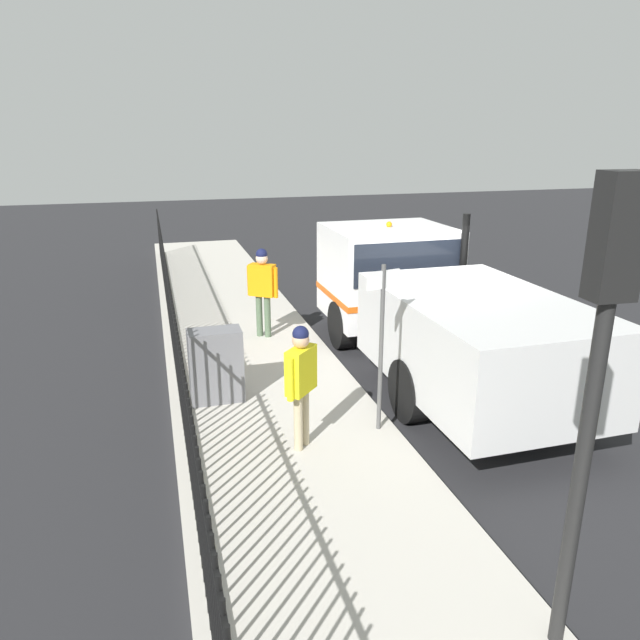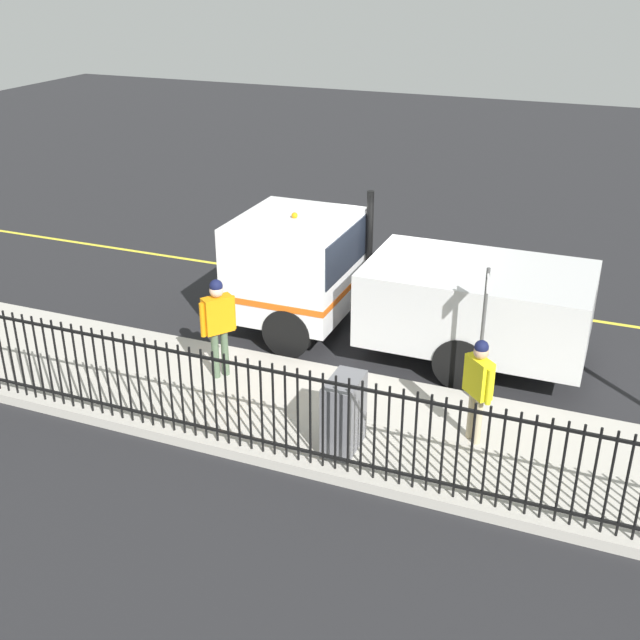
% 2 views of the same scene
% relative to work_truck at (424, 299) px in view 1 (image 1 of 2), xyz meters
% --- Properties ---
extents(ground_plane, '(59.49, 59.49, 0.00)m').
position_rel_work_truck_xyz_m(ground_plane, '(-0.17, 0.04, -1.30)').
color(ground_plane, '#232326').
rests_on(ground_plane, ground).
extents(sidewalk_slab, '(3.05, 27.04, 0.17)m').
position_rel_work_truck_xyz_m(sidewalk_slab, '(3.01, 0.04, -1.22)').
color(sidewalk_slab, '#B7B2A8').
rests_on(sidewalk_slab, ground).
extents(lane_marking, '(0.12, 24.34, 0.01)m').
position_rel_work_truck_xyz_m(lane_marking, '(-2.68, 0.04, -1.30)').
color(lane_marking, yellow).
rests_on(lane_marking, ground).
extents(work_truck, '(2.48, 6.83, 2.72)m').
position_rel_work_truck_xyz_m(work_truck, '(0.00, 0.00, 0.00)').
color(work_truck, white).
rests_on(work_truck, ground).
extents(worker_standing, '(0.56, 0.48, 1.82)m').
position_rel_work_truck_xyz_m(worker_standing, '(2.55, -2.04, -0.03)').
color(worker_standing, orange).
rests_on(worker_standing, sidewalk_slab).
extents(pedestrian_distant, '(0.49, 0.49, 1.69)m').
position_rel_work_truck_xyz_m(pedestrian_distant, '(2.90, 2.49, -0.10)').
color(pedestrian_distant, yellow).
rests_on(pedestrian_distant, sidewalk_slab).
extents(iron_fence, '(0.04, 23.02, 1.52)m').
position_rel_work_truck_xyz_m(iron_fence, '(4.37, 0.04, -0.37)').
color(iron_fence, black).
rests_on(iron_fence, sidewalk_slab).
extents(traffic_light_near, '(0.31, 0.23, 3.76)m').
position_rel_work_truck_xyz_m(traffic_light_near, '(1.65, 6.09, 1.54)').
color(traffic_light_near, black).
rests_on(traffic_light_near, sidewalk_slab).
extents(utility_cabinet, '(0.81, 0.45, 1.14)m').
position_rel_work_truck_xyz_m(utility_cabinet, '(3.80, 0.72, -0.57)').
color(utility_cabinet, slate).
rests_on(utility_cabinet, sidewalk_slab).
extents(traffic_cone, '(0.39, 0.39, 0.56)m').
position_rel_work_truck_xyz_m(traffic_cone, '(-1.94, -0.82, -1.02)').
color(traffic_cone, orange).
rests_on(traffic_cone, ground).
extents(street_sign, '(0.49, 0.14, 2.36)m').
position_rel_work_truck_xyz_m(street_sign, '(1.73, 2.29, 0.33)').
color(street_sign, '#4C4C4C').
rests_on(street_sign, sidewalk_slab).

